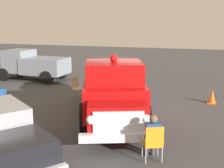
{
  "coord_description": "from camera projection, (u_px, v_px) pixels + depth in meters",
  "views": [
    {
      "loc": [
        -11.27,
        -3.39,
        3.69
      ],
      "look_at": [
        -0.73,
        0.08,
        1.31
      ],
      "focal_mm": 47.05,
      "sensor_mm": 36.0,
      "label": 1
    }
  ],
  "objects": [
    {
      "name": "spectator_seated",
      "position": [
        152.0,
        135.0,
        7.85
      ],
      "size": [
        0.64,
        0.56,
        1.29
      ],
      "color": "#383842",
      "rests_on": "ground"
    },
    {
      "name": "lawn_chair_by_car",
      "position": [
        77.0,
        86.0,
        14.38
      ],
      "size": [
        0.65,
        0.65,
        1.02
      ],
      "color": "#B7BABF",
      "rests_on": "ground"
    },
    {
      "name": "lawn_chair_spare",
      "position": [
        133.0,
        83.0,
        15.08
      ],
      "size": [
        0.65,
        0.65,
        1.02
      ],
      "color": "#B7BABF",
      "rests_on": "ground"
    },
    {
      "name": "lawn_chair_near_truck",
      "position": [
        153.0,
        141.0,
        7.75
      ],
      "size": [
        0.65,
        0.65,
        1.02
      ],
      "color": "#B7BABF",
      "rests_on": "ground"
    },
    {
      "name": "vintage_fire_truck",
      "position": [
        112.0,
        88.0,
        11.15
      ],
      "size": [
        6.33,
        4.23,
        2.59
      ],
      "color": "black",
      "rests_on": "ground"
    },
    {
      "name": "traffic_cone",
      "position": [
        212.0,
        97.0,
        13.4
      ],
      "size": [
        0.4,
        0.4,
        0.64
      ],
      "color": "orange",
      "rests_on": "ground"
    },
    {
      "name": "parked_pickup",
      "position": [
        31.0,
        64.0,
        18.69
      ],
      "size": [
        2.07,
        4.82,
        1.9
      ],
      "color": "black",
      "rests_on": "ground"
    },
    {
      "name": "ground_plane",
      "position": [
        119.0,
        111.0,
        12.28
      ],
      "size": [
        60.0,
        60.0,
        0.0
      ],
      "primitive_type": "plane",
      "color": "#424244"
    }
  ]
}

